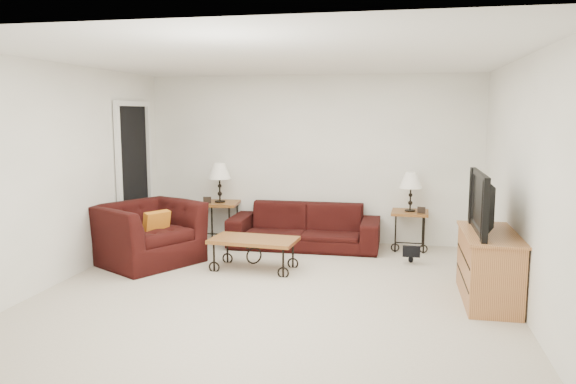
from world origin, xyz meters
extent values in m
plane|color=beige|center=(0.00, 0.00, 0.00)|extent=(5.00, 5.00, 0.00)
cube|color=white|center=(0.00, 2.50, 1.25)|extent=(5.00, 0.02, 2.50)
cube|color=white|center=(0.00, -2.50, 1.25)|extent=(5.00, 0.02, 2.50)
cube|color=white|center=(-2.50, 0.00, 1.25)|extent=(0.02, 5.00, 2.50)
cube|color=white|center=(2.50, 0.00, 1.25)|extent=(0.02, 5.00, 2.50)
plane|color=white|center=(0.00, 0.00, 2.50)|extent=(5.00, 5.00, 0.00)
cube|color=black|center=(-2.47, 1.65, 1.02)|extent=(0.08, 0.94, 2.04)
imported|color=black|center=(-0.02, 2.02, 0.31)|extent=(2.15, 0.84, 0.63)
cube|color=brown|center=(-1.35, 2.20, 0.30)|extent=(0.60, 0.60, 0.60)
cube|color=brown|center=(1.47, 2.20, 0.28)|extent=(0.53, 0.53, 0.56)
cube|color=black|center=(-1.50, 2.05, 0.65)|extent=(0.12, 0.05, 0.10)
cube|color=black|center=(1.62, 2.05, 0.60)|extent=(0.11, 0.04, 0.09)
cube|color=brown|center=(-0.45, 0.77, 0.20)|extent=(1.10, 0.66, 0.40)
imported|color=black|center=(-1.88, 0.79, 0.39)|extent=(1.52, 1.57, 0.78)
cube|color=orange|center=(-1.73, 0.74, 0.52)|extent=(0.26, 0.35, 0.35)
cube|color=#BA7C45|center=(2.23, 0.12, 0.36)|extent=(0.50, 1.20, 0.72)
imported|color=black|center=(2.21, 0.12, 1.03)|extent=(0.14, 1.08, 0.62)
ellipsoid|color=black|center=(1.48, 1.47, 0.22)|extent=(0.35, 0.27, 0.44)
camera|label=1|loc=(1.29, -5.73, 1.93)|focal=34.54mm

